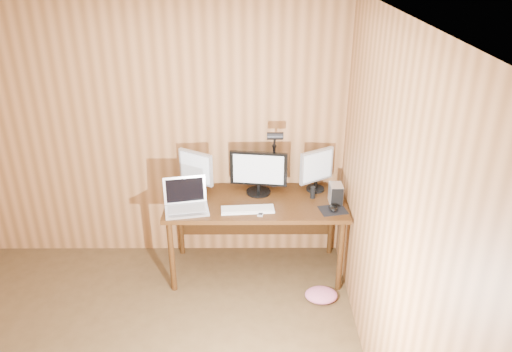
{
  "coord_description": "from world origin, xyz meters",
  "views": [
    {
      "loc": [
        0.91,
        -2.29,
        2.88
      ],
      "look_at": [
        0.93,
        1.58,
        1.02
      ],
      "focal_mm": 35.0,
      "sensor_mm": 36.0,
      "label": 1
    }
  ],
  "objects_px": {
    "monitor_center": "(259,172)",
    "desk_lamp": "(275,151)",
    "monitor_left": "(196,171)",
    "mouse": "(333,208)",
    "monitor_right": "(316,169)",
    "speaker": "(313,192)",
    "phone": "(261,214)",
    "keyboard": "(248,209)",
    "desk": "(256,209)",
    "hard_drive": "(336,194)",
    "laptop": "(186,201)"
  },
  "relations": [
    {
      "from": "monitor_center",
      "to": "monitor_right",
      "type": "relative_size",
      "value": 1.29
    },
    {
      "from": "keyboard",
      "to": "mouse",
      "type": "xyz_separation_m",
      "value": [
        0.74,
        0.0,
        0.01
      ]
    },
    {
      "from": "desk",
      "to": "monitor_left",
      "type": "bearing_deg",
      "value": 168.62
    },
    {
      "from": "desk",
      "to": "monitor_left",
      "type": "relative_size",
      "value": 4.0
    },
    {
      "from": "monitor_right",
      "to": "phone",
      "type": "relative_size",
      "value": 4.12
    },
    {
      "from": "monitor_center",
      "to": "keyboard",
      "type": "distance_m",
      "value": 0.4
    },
    {
      "from": "desk",
      "to": "monitor_center",
      "type": "bearing_deg",
      "value": 73.52
    },
    {
      "from": "hard_drive",
      "to": "desk_lamp",
      "type": "relative_size",
      "value": 0.28
    },
    {
      "from": "desk",
      "to": "keyboard",
      "type": "height_order",
      "value": "keyboard"
    },
    {
      "from": "desk",
      "to": "mouse",
      "type": "height_order",
      "value": "mouse"
    },
    {
      "from": "monitor_center",
      "to": "desk_lamp",
      "type": "height_order",
      "value": "desk_lamp"
    },
    {
      "from": "speaker",
      "to": "monitor_right",
      "type": "bearing_deg",
      "value": 74.97
    },
    {
      "from": "monitor_right",
      "to": "monitor_center",
      "type": "bearing_deg",
      "value": 154.83
    },
    {
      "from": "monitor_center",
      "to": "monitor_left",
      "type": "relative_size",
      "value": 1.3
    },
    {
      "from": "hard_drive",
      "to": "monitor_left",
      "type": "bearing_deg",
      "value": 169.34
    },
    {
      "from": "speaker",
      "to": "desk_lamp",
      "type": "relative_size",
      "value": 0.18
    },
    {
      "from": "hard_drive",
      "to": "phone",
      "type": "height_order",
      "value": "hard_drive"
    },
    {
      "from": "mouse",
      "to": "keyboard",
      "type": "bearing_deg",
      "value": 159.54
    },
    {
      "from": "speaker",
      "to": "laptop",
      "type": "bearing_deg",
      "value": -170.63
    },
    {
      "from": "monitor_left",
      "to": "mouse",
      "type": "bearing_deg",
      "value": 14.67
    },
    {
      "from": "monitor_center",
      "to": "keyboard",
      "type": "relative_size",
      "value": 1.11
    },
    {
      "from": "laptop",
      "to": "phone",
      "type": "distance_m",
      "value": 0.66
    },
    {
      "from": "monitor_right",
      "to": "phone",
      "type": "distance_m",
      "value": 0.72
    },
    {
      "from": "laptop",
      "to": "phone",
      "type": "height_order",
      "value": "laptop"
    },
    {
      "from": "monitor_left",
      "to": "keyboard",
      "type": "xyz_separation_m",
      "value": [
        0.47,
        -0.36,
        -0.2
      ]
    },
    {
      "from": "desk_lamp",
      "to": "monitor_left",
      "type": "bearing_deg",
      "value": -163.53
    },
    {
      "from": "desk",
      "to": "speaker",
      "type": "relative_size",
      "value": 14.54
    },
    {
      "from": "keyboard",
      "to": "phone",
      "type": "xyz_separation_m",
      "value": [
        0.11,
        -0.06,
        -0.01
      ]
    },
    {
      "from": "keyboard",
      "to": "hard_drive",
      "type": "distance_m",
      "value": 0.79
    },
    {
      "from": "monitor_left",
      "to": "speaker",
      "type": "distance_m",
      "value": 1.08
    },
    {
      "from": "hard_drive",
      "to": "desk",
      "type": "bearing_deg",
      "value": 170.5
    },
    {
      "from": "monitor_left",
      "to": "laptop",
      "type": "xyz_separation_m",
      "value": [
        -0.06,
        -0.31,
        -0.15
      ]
    },
    {
      "from": "desk",
      "to": "monitor_right",
      "type": "height_order",
      "value": "monitor_right"
    },
    {
      "from": "phone",
      "to": "monitor_right",
      "type": "bearing_deg",
      "value": 51.01
    },
    {
      "from": "mouse",
      "to": "desk_lamp",
      "type": "distance_m",
      "value": 0.74
    },
    {
      "from": "desk",
      "to": "hard_drive",
      "type": "xyz_separation_m",
      "value": [
        0.7,
        -0.11,
        0.21
      ]
    },
    {
      "from": "speaker",
      "to": "phone",
      "type": "bearing_deg",
      "value": -148.09
    },
    {
      "from": "keyboard",
      "to": "speaker",
      "type": "relative_size",
      "value": 4.23
    },
    {
      "from": "speaker",
      "to": "desk_lamp",
      "type": "distance_m",
      "value": 0.51
    },
    {
      "from": "laptop",
      "to": "desk",
      "type": "bearing_deg",
      "value": 7.37
    },
    {
      "from": "monitor_left",
      "to": "keyboard",
      "type": "distance_m",
      "value": 0.63
    },
    {
      "from": "desk",
      "to": "monitor_right",
      "type": "bearing_deg",
      "value": 14.08
    },
    {
      "from": "phone",
      "to": "speaker",
      "type": "height_order",
      "value": "speaker"
    },
    {
      "from": "phone",
      "to": "monitor_center",
      "type": "bearing_deg",
      "value": 101.95
    },
    {
      "from": "monitor_left",
      "to": "keyboard",
      "type": "bearing_deg",
      "value": -6.11
    },
    {
      "from": "monitor_left",
      "to": "hard_drive",
      "type": "relative_size",
      "value": 2.28
    },
    {
      "from": "monitor_right",
      "to": "speaker",
      "type": "height_order",
      "value": "monitor_right"
    },
    {
      "from": "desk",
      "to": "speaker",
      "type": "xyz_separation_m",
      "value": [
        0.51,
        -0.02,
        0.18
      ]
    },
    {
      "from": "monitor_center",
      "to": "keyboard",
      "type": "xyz_separation_m",
      "value": [
        -0.1,
        -0.33,
        -0.2
      ]
    },
    {
      "from": "monitor_right",
      "to": "hard_drive",
      "type": "relative_size",
      "value": 2.29
    }
  ]
}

